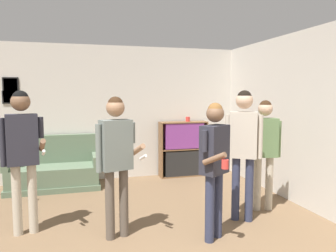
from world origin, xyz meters
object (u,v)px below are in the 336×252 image
Objects in this scene: person_player_foreground_left at (22,146)px; drinking_cup at (188,119)px; bottle_on_floor at (31,195)px; bookshelf at (183,149)px; person_spectator_near_bookshelf at (243,141)px; person_watcher_holding_cup at (215,157)px; person_player_foreground_center at (116,152)px; couch at (54,171)px; person_spectator_far_right at (264,144)px.

drinking_cup is at bearing 37.54° from person_player_foreground_left.
bottle_on_floor is 2.83× the size of drinking_cup.
person_spectator_near_bookshelf is at bearing -89.82° from bookshelf.
person_watcher_holding_cup is 3.22m from bottle_on_floor.
person_spectator_near_bookshelf reaches higher than person_player_foreground_center.
couch is 16.41× the size of drinking_cup.
bookshelf is at bearing 17.73° from bottle_on_floor.
person_player_foreground_center is 17.17× the size of drinking_cup.
couch is 0.99× the size of person_spectator_far_right.
person_spectator_far_right reaches higher than couch.
person_player_foreground_left is 3.65m from drinking_cup.
bottle_on_floor is (-3.41, 1.34, -0.90)m from person_spectator_far_right.
person_player_foreground_center reaches higher than drinking_cup.
person_player_foreground_left reaches higher than couch.
person_player_foreground_left reaches higher than bottle_on_floor.
person_player_foreground_center reaches higher than bookshelf.
person_spectator_far_right is (0.50, 0.29, -0.10)m from person_spectator_near_bookshelf.
couch is 0.91× the size of person_spectator_near_bookshelf.
person_spectator_near_bookshelf is 1.09× the size of person_spectator_far_right.
person_watcher_holding_cup is (1.98, -2.82, 0.70)m from couch.
person_watcher_holding_cup reaches higher than drinking_cup.
person_player_foreground_center is 0.96× the size of person_spectator_near_bookshelf.
person_watcher_holding_cup is at bearing -42.09° from bottle_on_floor.
person_player_foreground_left is 2.33m from person_watcher_holding_cup.
person_spectator_near_bookshelf is at bearing -29.26° from bottle_on_floor.
bookshelf is at bearing 38.50° from person_player_foreground_left.
person_watcher_holding_cup is 1.00× the size of person_spectator_far_right.
person_spectator_near_bookshelf reaches higher than bottle_on_floor.
person_player_foreground_left is at bearing -142.46° from drinking_cup.
person_player_foreground_center is (-1.71, -2.64, 0.48)m from bookshelf.
bottle_on_floor is (-2.91, 1.63, -1.00)m from person_spectator_near_bookshelf.
drinking_cup is at bearing 0.49° from bookshelf.
bookshelf is at bearing 57.05° from person_player_foreground_center.
person_spectator_far_right reaches higher than bookshelf.
bookshelf is 2.62m from person_spectator_near_bookshelf.
person_spectator_far_right is 16.54× the size of drinking_cup.
drinking_cup is (-0.41, 2.27, 0.20)m from person_spectator_far_right.
person_player_foreground_center is 1.72m from person_spectator_near_bookshelf.
bookshelf reaches higher than couch.
couch reaches higher than bottle_on_floor.
person_player_foreground_center is (1.09, -0.41, -0.05)m from person_player_foreground_left.
person_spectator_far_right is at bearing -33.93° from couch.
couch is 3.60m from person_spectator_near_bookshelf.
bookshelf is at bearing 102.67° from person_spectator_far_right.
bookshelf is 3.61m from person_player_foreground_left.
drinking_cup is at bearing 17.19° from bottle_on_floor.
person_player_foreground_center is at bearing -170.58° from person_spectator_far_right.
couch is 1.00× the size of person_watcher_holding_cup.
person_spectator_near_bookshelf is (1.72, 0.08, 0.06)m from person_player_foreground_center.
person_player_foreground_center reaches higher than person_spectator_far_right.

